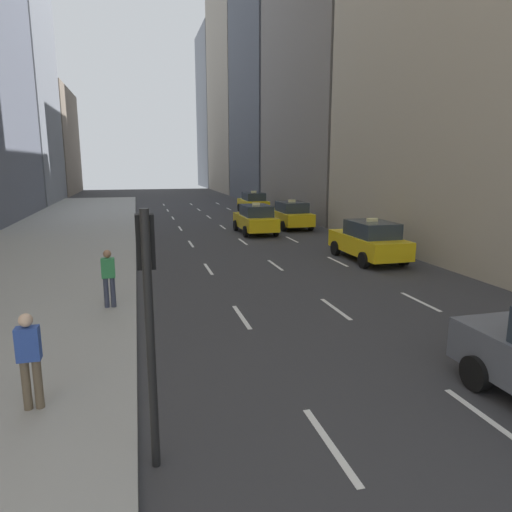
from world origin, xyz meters
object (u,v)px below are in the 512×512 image
at_px(taxi_lead, 255,219).
at_px(pedestrian_far_walking, 109,276).
at_px(traffic_light_pole, 148,298).
at_px(taxi_second, 253,202).
at_px(pedestrian_mid_block, 29,357).
at_px(taxi_third, 369,241).
at_px(taxi_fourth, 291,215).

distance_m(taxi_lead, pedestrian_far_walking, 15.41).
height_order(taxi_lead, traffic_light_pole, traffic_light_pole).
height_order(taxi_second, pedestrian_far_walking, taxi_second).
relative_size(pedestrian_mid_block, traffic_light_pole, 0.46).
xyz_separation_m(taxi_lead, traffic_light_pole, (-6.75, -20.44, 1.53)).
distance_m(pedestrian_mid_block, traffic_light_pole, 2.88).
xyz_separation_m(taxi_second, taxi_third, (0.00, -20.40, 0.00)).
bearing_deg(pedestrian_far_walking, taxi_lead, 59.99).
bearing_deg(taxi_lead, taxi_fourth, 30.61).
bearing_deg(taxi_second, pedestrian_mid_block, -110.68).
bearing_deg(taxi_third, pedestrian_mid_block, -139.04).
height_order(pedestrian_mid_block, pedestrian_far_walking, same).
bearing_deg(taxi_lead, taxi_second, 76.43).
relative_size(taxi_second, traffic_light_pole, 1.22).
bearing_deg(taxi_lead, taxi_third, -72.36).
bearing_deg(taxi_lead, pedestrian_far_walking, -120.01).
bearing_deg(taxi_fourth, pedestrian_mid_block, -119.31).
height_order(taxi_lead, taxi_third, same).
bearing_deg(taxi_second, traffic_light_pole, -106.60).
distance_m(taxi_lead, traffic_light_pole, 21.58).
bearing_deg(taxi_third, traffic_light_pole, -129.37).
bearing_deg(traffic_light_pole, taxi_second, 73.40).
height_order(taxi_lead, pedestrian_far_walking, taxi_lead).
distance_m(taxi_fourth, pedestrian_mid_block, 23.40).
distance_m(pedestrian_far_walking, traffic_light_pole, 7.29).
bearing_deg(pedestrian_far_walking, taxi_second, 67.16).
height_order(taxi_second, traffic_light_pole, traffic_light_pole).
distance_m(taxi_third, pedestrian_far_walking, 11.45).
height_order(pedestrian_far_walking, traffic_light_pole, traffic_light_pole).
xyz_separation_m(taxi_second, pedestrian_mid_block, (-11.45, -30.34, 0.19)).
relative_size(taxi_second, pedestrian_mid_block, 2.67).
bearing_deg(taxi_fourth, pedestrian_far_walking, -125.01).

